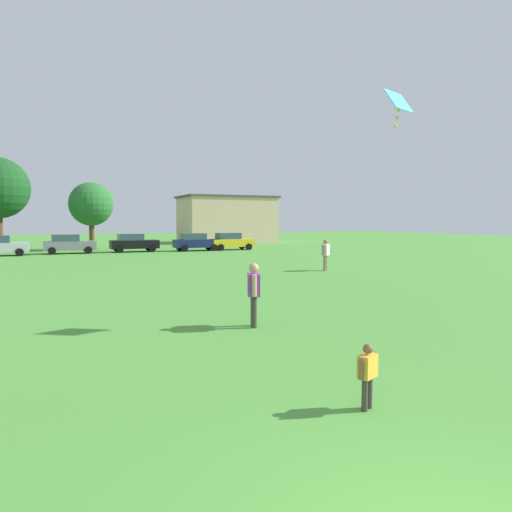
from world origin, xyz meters
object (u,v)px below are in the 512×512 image
adult_bystander (254,289)px  bystander_near_trees (325,252)px  parked_car_black_2 (133,243)px  parked_car_yellow_4 (231,241)px  kite (398,104)px  parked_car_gray_1 (69,244)px  parked_car_navy_3 (196,242)px  tree_far_right (91,204)px  child_kite_flyer (367,371)px

adult_bystander → bystander_near_trees: size_ratio=0.96×
parked_car_black_2 → parked_car_yellow_4: bearing=-4.6°
parked_car_black_2 → bystander_near_trees: bearing=-71.2°
kite → parked_car_yellow_4: kite is taller
parked_car_black_2 → kite: bearing=-87.3°
parked_car_gray_1 → parked_car_black_2: bearing=0.4°
parked_car_navy_3 → tree_far_right: (-8.96, 5.48, 3.62)m
child_kite_flyer → parked_car_gray_1: bearing=68.4°
parked_car_yellow_4 → child_kite_flyer: bearing=-108.0°
bystander_near_trees → parked_car_gray_1: bearing=-99.3°
parked_car_gray_1 → parked_car_navy_3: 11.34m
adult_bystander → kite: bearing=97.6°
parked_car_navy_3 → child_kite_flyer: bearing=-103.0°
adult_bystander → kite: (3.98, -0.94, 5.07)m
bystander_near_trees → parked_car_navy_3: bearing=-126.2°
parked_car_gray_1 → parked_car_black_2: size_ratio=1.00×
kite → parked_car_navy_3: 33.90m
parked_car_black_2 → child_kite_flyer: bearing=-94.5°
bystander_near_trees → parked_car_yellow_4: 20.70m
parked_car_black_2 → parked_car_navy_3: bearing=-7.3°
adult_bystander → parked_car_black_2: adult_bystander is taller
adult_bystander → tree_far_right: 37.94m
adult_bystander → parked_car_yellow_4: 34.34m
bystander_near_trees → parked_car_black_2: (-7.27, 21.34, -0.21)m
parked_car_yellow_4 → tree_far_right: bearing=156.3°
tree_far_right → parked_car_black_2: bearing=-55.9°
kite → parked_car_gray_1: size_ratio=0.24×
parked_car_navy_3 → adult_bystander: bearing=-104.1°
parked_car_gray_1 → tree_far_right: bearing=63.7°
adult_bystander → parked_car_black_2: size_ratio=0.40×
parked_car_yellow_4 → tree_far_right: (-12.53, 5.49, 3.62)m
adult_bystander → parked_car_yellow_4: adult_bystander is taller
parked_car_yellow_4 → kite: bearing=-103.1°
parked_car_navy_3 → kite: bearing=-97.1°
bystander_near_trees → tree_far_right: 28.32m
kite → child_kite_flyer: bearing=-133.4°
bystander_near_trees → tree_far_right: tree_far_right is taller
child_kite_flyer → parked_car_black_2: size_ratio=0.24×
adult_bystander → parked_car_navy_3: size_ratio=0.40×
parked_car_gray_1 → parked_car_black_2: same height
child_kite_flyer → parked_car_yellow_4: 40.15m
bystander_near_trees → kite: 14.73m
adult_bystander → tree_far_right: (-0.84, 37.78, 3.45)m
parked_car_gray_1 → parked_car_yellow_4: same height
tree_far_right → kite: bearing=-82.9°
bystander_near_trees → adult_bystander: bearing=10.1°
parked_car_gray_1 → tree_far_right: (2.36, 4.78, 3.62)m
parked_car_navy_3 → parked_car_yellow_4: (3.57, -0.01, 0.00)m
parked_car_yellow_4 → parked_car_navy_3: bearing=179.8°
tree_far_right → parked_car_yellow_4: bearing=-23.7°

